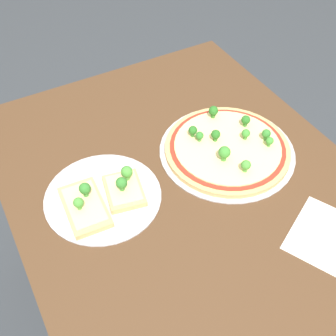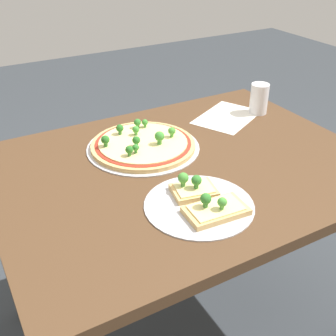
% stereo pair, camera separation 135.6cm
% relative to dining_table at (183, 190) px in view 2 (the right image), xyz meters
% --- Properties ---
extents(ground_plane, '(8.00, 8.00, 0.00)m').
position_rel_dining_table_xyz_m(ground_plane, '(0.00, 0.00, -0.67)').
color(ground_plane, '#33383D').
extents(dining_table, '(1.19, 0.90, 0.77)m').
position_rel_dining_table_xyz_m(dining_table, '(0.00, 0.00, 0.00)').
color(dining_table, '#4C331E').
rests_on(dining_table, ground_plane).
extents(pizza_tray_whole, '(0.38, 0.38, 0.07)m').
position_rel_dining_table_xyz_m(pizza_tray_whole, '(-0.07, 0.16, 0.11)').
color(pizza_tray_whole, '#B7B7BC').
rests_on(pizza_tray_whole, dining_table).
extents(pizza_tray_slice, '(0.30, 0.30, 0.07)m').
position_rel_dining_table_xyz_m(pizza_tray_slice, '(-0.07, -0.22, 0.11)').
color(pizza_tray_slice, '#B7B7BC').
rests_on(pizza_tray_slice, dining_table).
extents(drinking_cup, '(0.07, 0.07, 0.12)m').
position_rel_dining_table_xyz_m(drinking_cup, '(0.47, 0.21, 0.16)').
color(drinking_cup, white).
rests_on(drinking_cup, dining_table).
extents(paper_menu, '(0.33, 0.29, 0.00)m').
position_rel_dining_table_xyz_m(paper_menu, '(0.34, 0.23, 0.10)').
color(paper_menu, silver).
rests_on(paper_menu, dining_table).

